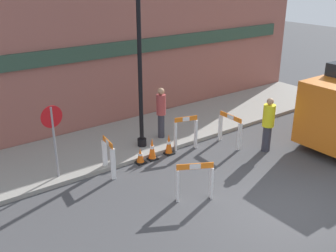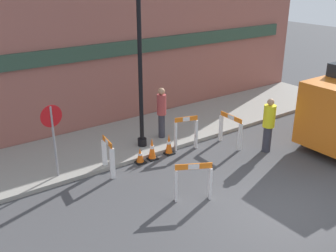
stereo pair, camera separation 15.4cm
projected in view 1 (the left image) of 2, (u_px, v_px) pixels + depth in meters
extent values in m
plane|color=#424244|center=(289.00, 217.00, 9.22)|extent=(60.00, 60.00, 0.00)
cube|color=gray|center=(147.00, 134.00, 13.69)|extent=(18.00, 3.06, 0.12)
cube|color=#93564C|center=(120.00, 50.00, 13.89)|extent=(18.00, 0.12, 5.50)
cube|color=#2D4738|center=(122.00, 49.00, 13.79)|extent=(16.20, 0.10, 0.50)
cylinder|color=black|center=(142.00, 142.00, 12.58)|extent=(0.29, 0.29, 0.24)
cylinder|color=black|center=(140.00, 69.00, 11.69)|extent=(0.13, 0.13, 5.04)
cylinder|color=gray|center=(55.00, 143.00, 10.40)|extent=(0.06, 0.06, 2.01)
cylinder|color=red|center=(52.00, 117.00, 10.12)|extent=(0.60, 0.08, 0.60)
cube|color=white|center=(240.00, 137.00, 12.46)|extent=(0.13, 0.06, 0.91)
cube|color=white|center=(220.00, 128.00, 13.16)|extent=(0.13, 0.06, 0.91)
cube|color=orange|center=(231.00, 117.00, 12.61)|extent=(0.05, 0.98, 0.15)
cube|color=white|center=(231.00, 117.00, 12.61)|extent=(0.04, 0.29, 0.14)
cube|color=white|center=(196.00, 134.00, 12.60)|extent=(0.10, 0.14, 0.97)
cube|color=white|center=(175.00, 137.00, 12.38)|extent=(0.10, 0.14, 0.97)
cube|color=orange|center=(186.00, 119.00, 12.28)|extent=(0.74, 0.24, 0.15)
cube|color=white|center=(186.00, 119.00, 12.28)|extent=(0.23, 0.09, 0.14)
cube|color=white|center=(105.00, 155.00, 11.24)|extent=(0.14, 0.08, 0.91)
cube|color=white|center=(113.00, 164.00, 10.72)|extent=(0.14, 0.08, 0.91)
cube|color=orange|center=(108.00, 142.00, 10.78)|extent=(0.11, 0.70, 0.15)
cube|color=white|center=(108.00, 142.00, 10.78)|extent=(0.06, 0.21, 0.14)
cube|color=white|center=(177.00, 186.00, 9.69)|extent=(0.11, 0.14, 0.87)
cube|color=white|center=(211.00, 183.00, 9.81)|extent=(0.11, 0.14, 0.87)
cube|color=orange|center=(195.00, 166.00, 9.56)|extent=(0.83, 0.45, 0.15)
cube|color=white|center=(195.00, 166.00, 9.56)|extent=(0.26, 0.16, 0.14)
cube|color=black|center=(140.00, 162.00, 11.77)|extent=(0.30, 0.30, 0.04)
cone|color=orange|center=(140.00, 155.00, 11.68)|extent=(0.23, 0.22, 0.44)
cylinder|color=white|center=(140.00, 154.00, 11.67)|extent=(0.13, 0.13, 0.06)
cube|color=black|center=(169.00, 153.00, 12.35)|extent=(0.30, 0.30, 0.04)
cone|color=orange|center=(169.00, 143.00, 12.23)|extent=(0.22, 0.22, 0.63)
cylinder|color=white|center=(169.00, 142.00, 12.22)|extent=(0.13, 0.13, 0.09)
cube|color=black|center=(152.00, 158.00, 12.00)|extent=(0.30, 0.30, 0.04)
cone|color=orange|center=(152.00, 148.00, 11.88)|extent=(0.23, 0.22, 0.66)
cylinder|color=white|center=(152.00, 147.00, 11.86)|extent=(0.13, 0.13, 0.09)
cylinder|color=#33333D|center=(267.00, 138.00, 12.42)|extent=(0.34, 0.34, 0.84)
cylinder|color=yellow|center=(269.00, 116.00, 12.13)|extent=(0.48, 0.48, 0.70)
sphere|color=tan|center=(270.00, 102.00, 11.96)|extent=(0.27, 0.27, 0.21)
cylinder|color=#33333D|center=(161.00, 126.00, 13.11)|extent=(0.30, 0.30, 0.82)
cylinder|color=#A33D3D|center=(161.00, 105.00, 12.83)|extent=(0.41, 0.41, 0.68)
sphere|color=tan|center=(161.00, 91.00, 12.66)|extent=(0.30, 0.30, 0.22)
cylinder|color=black|center=(310.00, 133.00, 13.13)|extent=(0.60, 0.18, 0.60)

